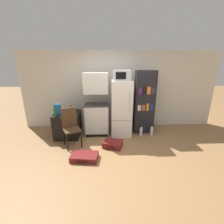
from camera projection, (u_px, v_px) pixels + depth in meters
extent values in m
plane|color=olive|center=(118.00, 158.00, 3.46)|extent=(24.00, 24.00, 0.00)
cube|color=silver|center=(120.00, 90.00, 4.99)|extent=(6.40, 0.10, 2.49)
cube|color=black|center=(68.00, 124.00, 4.46)|extent=(0.70, 0.76, 0.72)
cube|color=silver|center=(97.00, 120.00, 4.58)|extent=(0.69, 0.51, 0.91)
cube|color=#333338|center=(97.00, 105.00, 4.44)|extent=(0.71, 0.52, 0.03)
cube|color=silver|center=(96.00, 83.00, 4.24)|extent=(0.69, 0.44, 0.58)
cube|color=black|center=(97.00, 136.00, 4.46)|extent=(0.67, 0.01, 0.08)
cube|color=white|center=(121.00, 108.00, 4.44)|extent=(0.59, 0.63, 1.65)
cube|color=gray|center=(122.00, 120.00, 4.22)|extent=(0.56, 0.01, 0.01)
cylinder|color=silver|center=(130.00, 101.00, 4.04)|extent=(0.02, 0.02, 0.58)
cube|color=#B7B7BC|center=(122.00, 75.00, 4.15)|extent=(0.47, 0.41, 0.27)
cube|color=black|center=(121.00, 76.00, 3.95)|extent=(0.27, 0.01, 0.19)
cube|color=black|center=(144.00, 103.00, 4.57)|extent=(0.59, 0.33, 1.91)
cube|color=silver|center=(139.00, 108.00, 4.44)|extent=(0.09, 0.01, 0.17)
cube|color=brown|center=(143.00, 108.00, 4.44)|extent=(0.10, 0.01, 0.18)
cube|color=orange|center=(148.00, 107.00, 4.44)|extent=(0.08, 0.01, 0.22)
cube|color=#193899|center=(152.00, 108.00, 4.45)|extent=(0.09, 0.01, 0.19)
cube|color=#661E75|center=(140.00, 91.00, 4.28)|extent=(0.08, 0.01, 0.19)
cube|color=black|center=(145.00, 90.00, 4.28)|extent=(0.08, 0.01, 0.24)
cube|color=orange|center=(149.00, 91.00, 4.29)|extent=(0.10, 0.01, 0.22)
cube|color=#332856|center=(153.00, 91.00, 4.30)|extent=(0.09, 0.01, 0.19)
cylinder|color=brown|center=(71.00, 110.00, 4.38)|extent=(0.08, 0.08, 0.16)
cylinder|color=brown|center=(71.00, 107.00, 4.35)|extent=(0.04, 0.04, 0.03)
cylinder|color=black|center=(71.00, 106.00, 4.34)|extent=(0.04, 0.04, 0.02)
cylinder|color=#1E47A3|center=(71.00, 112.00, 4.10)|extent=(0.09, 0.09, 0.22)
cylinder|color=#1E47A3|center=(71.00, 107.00, 4.06)|extent=(0.04, 0.04, 0.04)
cylinder|color=black|center=(71.00, 106.00, 4.05)|extent=(0.05, 0.05, 0.02)
cylinder|color=silver|center=(69.00, 112.00, 4.17)|extent=(0.09, 0.09, 0.17)
cylinder|color=silver|center=(69.00, 108.00, 4.14)|extent=(0.04, 0.04, 0.03)
cylinder|color=black|center=(69.00, 108.00, 4.13)|extent=(0.05, 0.05, 0.02)
cylinder|color=#1E6028|center=(55.00, 113.00, 4.02)|extent=(0.07, 0.07, 0.21)
cylinder|color=#1E6028|center=(54.00, 108.00, 3.98)|extent=(0.03, 0.03, 0.04)
cylinder|color=black|center=(54.00, 107.00, 3.97)|extent=(0.04, 0.04, 0.02)
cylinder|color=silver|center=(60.00, 110.00, 4.52)|extent=(0.17, 0.17, 0.05)
cube|color=#1E66A8|center=(58.00, 109.00, 4.16)|extent=(0.19, 0.07, 0.30)
cylinder|color=black|center=(67.00, 143.00, 3.69)|extent=(0.04, 0.04, 0.44)
cylinder|color=black|center=(81.00, 139.00, 3.86)|extent=(0.04, 0.04, 0.44)
cylinder|color=black|center=(64.00, 137.00, 3.99)|extent=(0.04, 0.04, 0.44)
cylinder|color=black|center=(77.00, 134.00, 4.16)|extent=(0.04, 0.04, 0.44)
cube|color=#4C331E|center=(72.00, 130.00, 3.85)|extent=(0.54, 0.54, 0.04)
cube|color=#4C331E|center=(69.00, 117.00, 3.92)|extent=(0.36, 0.22, 0.52)
cube|color=maroon|center=(113.00, 144.00, 3.92)|extent=(0.57, 0.50, 0.15)
cylinder|color=black|center=(110.00, 148.00, 3.74)|extent=(0.21, 0.09, 0.02)
cube|color=maroon|center=(85.00, 157.00, 3.40)|extent=(0.64, 0.44, 0.13)
cylinder|color=black|center=(82.00, 162.00, 3.20)|extent=(0.27, 0.05, 0.02)
cylinder|color=silver|center=(152.00, 131.00, 4.55)|extent=(0.09, 0.09, 0.25)
cylinder|color=silver|center=(152.00, 127.00, 4.51)|extent=(0.04, 0.04, 0.05)
cylinder|color=black|center=(152.00, 126.00, 4.50)|extent=(0.05, 0.05, 0.03)
cylinder|color=silver|center=(141.00, 131.00, 4.55)|extent=(0.09, 0.09, 0.24)
cylinder|color=silver|center=(141.00, 127.00, 4.50)|extent=(0.04, 0.04, 0.04)
cylinder|color=black|center=(141.00, 126.00, 4.49)|extent=(0.05, 0.05, 0.02)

